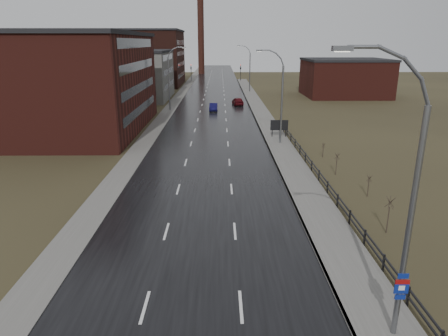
{
  "coord_description": "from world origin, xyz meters",
  "views": [
    {
      "loc": [
        1.33,
        -12.23,
        12.18
      ],
      "look_at": [
        1.62,
        16.73,
        3.0
      ],
      "focal_mm": 32.0,
      "sensor_mm": 36.0,
      "label": 1
    }
  ],
  "objects_px": {
    "streetlight_main": "(404,207)",
    "billboard": "(279,126)",
    "car_far": "(238,101)",
    "car_near": "(213,107)"
  },
  "relations": [
    {
      "from": "streetlight_main",
      "to": "car_far",
      "type": "bearing_deg",
      "value": 93.12
    },
    {
      "from": "streetlight_main",
      "to": "billboard",
      "type": "relative_size",
      "value": 5.01
    },
    {
      "from": "billboard",
      "to": "streetlight_main",
      "type": "bearing_deg",
      "value": -90.96
    },
    {
      "from": "car_near",
      "to": "car_far",
      "type": "relative_size",
      "value": 0.9
    },
    {
      "from": "billboard",
      "to": "car_far",
      "type": "relative_size",
      "value": 0.52
    },
    {
      "from": "car_near",
      "to": "car_far",
      "type": "distance_m",
      "value": 8.35
    },
    {
      "from": "streetlight_main",
      "to": "car_far",
      "type": "relative_size",
      "value": 2.63
    },
    {
      "from": "streetlight_main",
      "to": "car_near",
      "type": "distance_m",
      "value": 59.83
    },
    {
      "from": "billboard",
      "to": "car_near",
      "type": "xyz_separation_m",
      "value": [
        -8.99,
        21.7,
        -0.97
      ]
    },
    {
      "from": "streetlight_main",
      "to": "car_far",
      "type": "xyz_separation_m",
      "value": [
        -3.59,
        65.86,
        -5.27
      ]
    }
  ]
}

